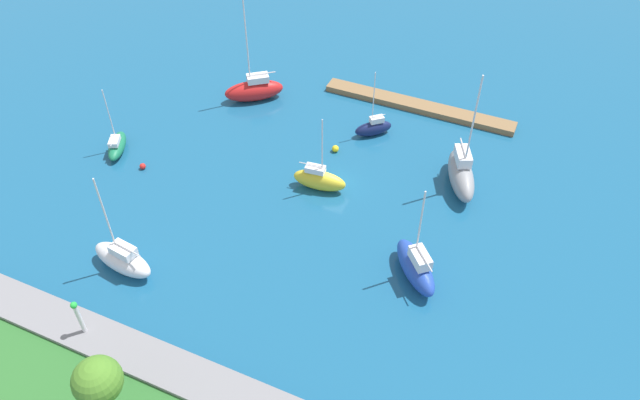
{
  "coord_description": "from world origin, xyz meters",
  "views": [
    {
      "loc": [
        -18.44,
        45.3,
        44.09
      ],
      "look_at": [
        0.0,
        4.03,
        1.5
      ],
      "focal_mm": 34.52,
      "sensor_mm": 36.0,
      "label": 1
    }
  ],
  "objects_px": {
    "harbor_beacon": "(78,315)",
    "sailboat_blue_lone_north": "(416,266)",
    "mooring_buoy_red": "(143,166)",
    "sailboat_green_lone_south": "(117,145)",
    "sailboat_yellow_far_north": "(319,180)",
    "sailboat_gray_by_breakwater": "(461,174)",
    "sailboat_navy_outer_mooring": "(374,128)",
    "mooring_buoy_yellow": "(335,149)",
    "park_tree_mideast": "(98,381)",
    "sailboat_white_west_end": "(123,259)",
    "sailboat_red_east_end": "(254,90)",
    "pier_dock": "(418,106)"
  },
  "relations": [
    {
      "from": "sailboat_red_east_end",
      "to": "harbor_beacon",
      "type": "bearing_deg",
      "value": 59.02
    },
    {
      "from": "park_tree_mideast",
      "to": "sailboat_white_west_end",
      "type": "height_order",
      "value": "sailboat_white_west_end"
    },
    {
      "from": "park_tree_mideast",
      "to": "mooring_buoy_red",
      "type": "xyz_separation_m",
      "value": [
        15.75,
        -25.19,
        -5.32
      ]
    },
    {
      "from": "harbor_beacon",
      "to": "mooring_buoy_red",
      "type": "relative_size",
      "value": 5.53
    },
    {
      "from": "sailboat_yellow_far_north",
      "to": "mooring_buoy_yellow",
      "type": "xyz_separation_m",
      "value": [
        0.89,
        -6.48,
        -0.85
      ]
    },
    {
      "from": "harbor_beacon",
      "to": "sailboat_gray_by_breakwater",
      "type": "relative_size",
      "value": 0.27
    },
    {
      "from": "harbor_beacon",
      "to": "park_tree_mideast",
      "type": "xyz_separation_m",
      "value": [
        -6.45,
        4.84,
        2.02
      ]
    },
    {
      "from": "mooring_buoy_yellow",
      "to": "mooring_buoy_red",
      "type": "distance_m",
      "value": 21.55
    },
    {
      "from": "sailboat_yellow_far_north",
      "to": "sailboat_gray_by_breakwater",
      "type": "relative_size",
      "value": 0.65
    },
    {
      "from": "harbor_beacon",
      "to": "sailboat_navy_outer_mooring",
      "type": "xyz_separation_m",
      "value": [
        -11.76,
        -36.57,
        -2.63
      ]
    },
    {
      "from": "park_tree_mideast",
      "to": "sailboat_blue_lone_north",
      "type": "xyz_separation_m",
      "value": [
        -16.36,
        -22.66,
        -4.18
      ]
    },
    {
      "from": "sailboat_navy_outer_mooring",
      "to": "sailboat_gray_by_breakwater",
      "type": "distance_m",
      "value": 12.51
    },
    {
      "from": "sailboat_navy_outer_mooring",
      "to": "sailboat_gray_by_breakwater",
      "type": "xyz_separation_m",
      "value": [
        -11.56,
        4.72,
        0.7
      ]
    },
    {
      "from": "sailboat_white_west_end",
      "to": "sailboat_gray_by_breakwater",
      "type": "bearing_deg",
      "value": -129.04
    },
    {
      "from": "sailboat_yellow_far_north",
      "to": "sailboat_blue_lone_north",
      "type": "bearing_deg",
      "value": -36.76
    },
    {
      "from": "pier_dock",
      "to": "sailboat_blue_lone_north",
      "type": "relative_size",
      "value": 2.31
    },
    {
      "from": "sailboat_red_east_end",
      "to": "sailboat_navy_outer_mooring",
      "type": "bearing_deg",
      "value": 139.39
    },
    {
      "from": "sailboat_white_west_end",
      "to": "sailboat_green_lone_south",
      "type": "xyz_separation_m",
      "value": [
        11.58,
        -14.01,
        -0.51
      ]
    },
    {
      "from": "harbor_beacon",
      "to": "sailboat_yellow_far_north",
      "type": "xyz_separation_m",
      "value": [
        -9.83,
        -25.35,
        -2.38
      ]
    },
    {
      "from": "sailboat_green_lone_south",
      "to": "harbor_beacon",
      "type": "bearing_deg",
      "value": -173.63
    },
    {
      "from": "sailboat_green_lone_south",
      "to": "pier_dock",
      "type": "bearing_deg",
      "value": -78.31
    },
    {
      "from": "sailboat_green_lone_south",
      "to": "mooring_buoy_red",
      "type": "height_order",
      "value": "sailboat_green_lone_south"
    },
    {
      "from": "park_tree_mideast",
      "to": "mooring_buoy_yellow",
      "type": "relative_size",
      "value": 7.96
    },
    {
      "from": "sailboat_white_west_end",
      "to": "sailboat_red_east_end",
      "type": "height_order",
      "value": "sailboat_red_east_end"
    },
    {
      "from": "sailboat_white_west_end",
      "to": "harbor_beacon",
      "type": "bearing_deg",
      "value": 113.03
    },
    {
      "from": "park_tree_mideast",
      "to": "sailboat_yellow_far_north",
      "type": "distance_m",
      "value": 30.69
    },
    {
      "from": "sailboat_gray_by_breakwater",
      "to": "sailboat_red_east_end",
      "type": "bearing_deg",
      "value": -125.86
    },
    {
      "from": "pier_dock",
      "to": "sailboat_red_east_end",
      "type": "distance_m",
      "value": 20.53
    },
    {
      "from": "park_tree_mideast",
      "to": "sailboat_green_lone_south",
      "type": "xyz_separation_m",
      "value": [
        20.18,
        -26.59,
        -4.82
      ]
    },
    {
      "from": "sailboat_green_lone_south",
      "to": "park_tree_mideast",
      "type": "bearing_deg",
      "value": -168.69
    },
    {
      "from": "sailboat_yellow_far_north",
      "to": "pier_dock",
      "type": "bearing_deg",
      "value": 67.78
    },
    {
      "from": "sailboat_blue_lone_north",
      "to": "sailboat_navy_outer_mooring",
      "type": "distance_m",
      "value": 21.77
    },
    {
      "from": "harbor_beacon",
      "to": "sailboat_blue_lone_north",
      "type": "height_order",
      "value": "sailboat_blue_lone_north"
    },
    {
      "from": "mooring_buoy_red",
      "to": "sailboat_green_lone_south",
      "type": "bearing_deg",
      "value": -17.51
    },
    {
      "from": "harbor_beacon",
      "to": "sailboat_blue_lone_north",
      "type": "xyz_separation_m",
      "value": [
        -22.81,
        -17.82,
        -2.16
      ]
    },
    {
      "from": "park_tree_mideast",
      "to": "pier_dock",
      "type": "bearing_deg",
      "value": -99.94
    },
    {
      "from": "park_tree_mideast",
      "to": "sailboat_yellow_far_north",
      "type": "bearing_deg",
      "value": -96.39
    },
    {
      "from": "sailboat_blue_lone_north",
      "to": "sailboat_gray_by_breakwater",
      "type": "bearing_deg",
      "value": -43.5
    },
    {
      "from": "sailboat_yellow_far_north",
      "to": "mooring_buoy_yellow",
      "type": "bearing_deg",
      "value": 91.19
    },
    {
      "from": "pier_dock",
      "to": "harbor_beacon",
      "type": "bearing_deg",
      "value": 71.13
    },
    {
      "from": "mooring_buoy_red",
      "to": "mooring_buoy_yellow",
      "type": "bearing_deg",
      "value": -147.81
    },
    {
      "from": "harbor_beacon",
      "to": "sailboat_red_east_end",
      "type": "bearing_deg",
      "value": -83.18
    },
    {
      "from": "sailboat_white_west_end",
      "to": "mooring_buoy_yellow",
      "type": "relative_size",
      "value": 13.86
    },
    {
      "from": "sailboat_blue_lone_north",
      "to": "pier_dock",
      "type": "bearing_deg",
      "value": -24.67
    },
    {
      "from": "sailboat_yellow_far_north",
      "to": "sailboat_gray_by_breakwater",
      "type": "xyz_separation_m",
      "value": [
        -13.49,
        -6.5,
        0.46
      ]
    },
    {
      "from": "harbor_beacon",
      "to": "sailboat_blue_lone_north",
      "type": "relative_size",
      "value": 0.36
    },
    {
      "from": "sailboat_green_lone_south",
      "to": "sailboat_red_east_end",
      "type": "distance_m",
      "value": 18.17
    },
    {
      "from": "park_tree_mideast",
      "to": "sailboat_green_lone_south",
      "type": "bearing_deg",
      "value": -52.8
    },
    {
      "from": "sailboat_blue_lone_north",
      "to": "sailboat_white_west_end",
      "type": "distance_m",
      "value": 26.92
    },
    {
      "from": "sailboat_blue_lone_north",
      "to": "sailboat_yellow_far_north",
      "type": "bearing_deg",
      "value": 18.47
    }
  ]
}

